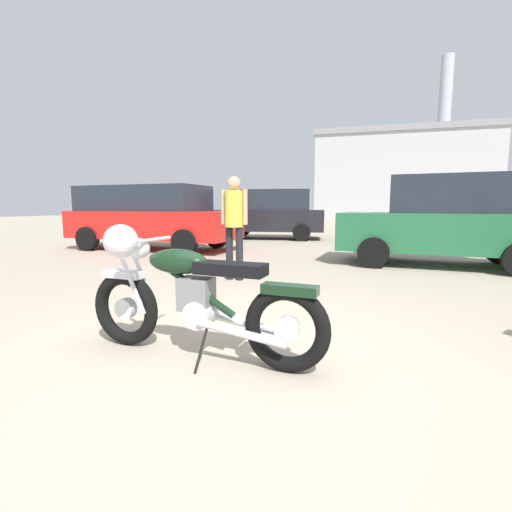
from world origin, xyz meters
TOP-DOWN VIEW (x-y plane):
  - ground_plane at (0.00, 0.00)m, footprint 80.00×80.00m
  - vintage_motorcycle at (-0.31, -0.07)m, footprint 2.08×0.74m
  - bystander at (-1.25, 2.87)m, footprint 0.46×0.30m
  - pale_sedan_back at (-5.18, 5.94)m, footprint 4.72×2.00m
  - red_hatchback_near at (3.02, 11.50)m, footprint 4.43×2.47m
  - silver_sedan_mid at (-7.42, 9.56)m, footprint 3.93×1.89m
  - blue_hatchback_right at (2.11, 5.65)m, footprint 3.94×1.91m
  - dark_sedan_left at (-3.04, 10.29)m, footprint 4.14×2.37m
  - industrial_building at (1.33, 36.17)m, footprint 16.11×12.31m

SIDE VIEW (x-z plane):
  - ground_plane at x=0.00m, z-range 0.00..0.00m
  - vintage_motorcycle at x=-0.31m, z-range -0.04..1.03m
  - red_hatchback_near at x=3.02m, z-range 0.00..1.67m
  - silver_sedan_mid at x=-7.42m, z-range 0.03..1.81m
  - blue_hatchback_right at x=2.11m, z-range 0.03..1.81m
  - dark_sedan_left at x=-3.04m, z-range 0.03..1.81m
  - pale_sedan_back at x=-5.18m, z-range 0.07..1.81m
  - bystander at x=-1.25m, z-range 0.19..1.85m
  - industrial_building at x=1.33m, z-range -3.39..11.38m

